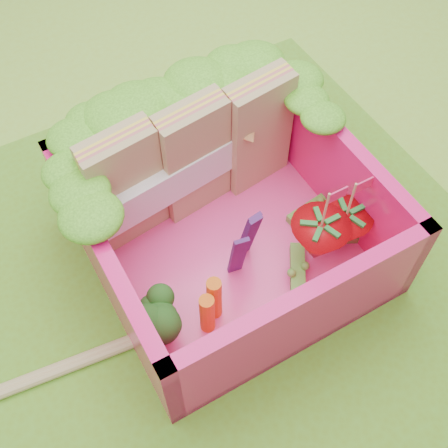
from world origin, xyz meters
TOP-DOWN VIEW (x-y plane):
  - ground at (0.00, 0.00)m, footprint 14.00×14.00m
  - placemat at (0.00, 0.00)m, footprint 2.60×2.60m
  - bento_floor at (0.05, 0.00)m, footprint 1.30×1.30m
  - bento_box at (0.05, 0.00)m, footprint 1.30×1.30m
  - lettuce_ruffle at (0.05, 0.48)m, footprint 1.43×0.77m
  - sandwich_stack at (0.05, 0.35)m, footprint 1.19×0.32m
  - broccoli at (-0.45, -0.27)m, footprint 0.33×0.33m
  - carrot_sticks at (-0.23, -0.32)m, footprint 0.13×0.12m
  - purple_wedges at (0.06, -0.13)m, footprint 0.18×0.11m
  - strawberry_left at (0.38, -0.28)m, footprint 0.29×0.29m
  - strawberry_right at (0.53, -0.28)m, footprint 0.26×0.26m
  - snap_peas at (0.45, -0.20)m, footprint 0.57×0.50m
  - chopsticks at (-1.01, -0.17)m, footprint 2.24×0.31m

SIDE VIEW (x-z plane):
  - ground at x=0.00m, z-range 0.00..0.00m
  - placemat at x=0.00m, z-range 0.00..0.03m
  - chopsticks at x=-1.01m, z-range 0.03..0.08m
  - bento_floor at x=0.05m, z-range 0.03..0.08m
  - snap_peas at x=0.45m, z-range 0.08..0.13m
  - carrot_sticks at x=-0.23m, z-range 0.07..0.36m
  - strawberry_right at x=0.53m, z-range -0.03..0.47m
  - strawberry_left at x=0.38m, z-range -0.03..0.49m
  - broccoli at x=-0.45m, z-range 0.13..0.39m
  - purple_wedges at x=0.06m, z-range 0.08..0.46m
  - bento_box at x=0.05m, z-range 0.03..0.58m
  - sandwich_stack at x=0.05m, z-range 0.07..0.72m
  - lettuce_ruffle at x=0.05m, z-range 0.58..0.69m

